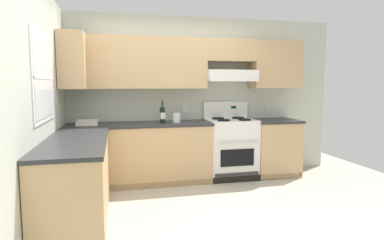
{
  "coord_description": "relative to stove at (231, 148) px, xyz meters",
  "views": [
    {
      "loc": [
        -0.82,
        -3.59,
        1.49
      ],
      "look_at": [
        0.18,
        0.7,
        1.0
      ],
      "focal_mm": 30.52,
      "sensor_mm": 36.0,
      "label": 1
    }
  ],
  "objects": [
    {
      "name": "counter_left_run",
      "position": [
        -2.19,
        -1.26,
        -0.03
      ],
      "size": [
        0.63,
        1.91,
        0.91
      ],
      "color": "tan",
      "rests_on": "ground_plane"
    },
    {
      "name": "ground_plane",
      "position": [
        -0.94,
        -1.25,
        -0.48
      ],
      "size": [
        7.04,
        7.04,
        0.0
      ],
      "primitive_type": "plane",
      "color": "#B2AA99"
    },
    {
      "name": "wall_left",
      "position": [
        -2.54,
        -1.03,
        0.87
      ],
      "size": [
        0.47,
        4.0,
        2.55
      ],
      "color": "beige",
      "rests_on": "ground_plane"
    },
    {
      "name": "wine_bottle",
      "position": [
        -1.09,
        -0.01,
        0.57
      ],
      "size": [
        0.08,
        0.08,
        0.34
      ],
      "color": "black",
      "rests_on": "counter_back_run"
    },
    {
      "name": "bowl",
      "position": [
        -2.17,
        -0.04,
        0.45
      ],
      "size": [
        0.29,
        0.25,
        0.07
      ],
      "color": "beige",
      "rests_on": "counter_back_run"
    },
    {
      "name": "paper_towel_roll",
      "position": [
        -0.88,
        -0.0,
        0.5
      ],
      "size": [
        0.12,
        0.12,
        0.14
      ],
      "color": "white",
      "rests_on": "counter_back_run"
    },
    {
      "name": "stove",
      "position": [
        0.0,
        0.0,
        0.0
      ],
      "size": [
        0.76,
        0.62,
        1.2
      ],
      "color": "white",
      "rests_on": "ground_plane"
    },
    {
      "name": "wall_back",
      "position": [
        -0.55,
        0.27,
        1.0
      ],
      "size": [
        4.68,
        0.57,
        2.55
      ],
      "color": "beige",
      "rests_on": "ground_plane"
    },
    {
      "name": "counter_back_run",
      "position": [
        -0.87,
        -0.01,
        -0.03
      ],
      "size": [
        3.6,
        0.65,
        0.91
      ],
      "color": "tan",
      "rests_on": "ground_plane"
    }
  ]
}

